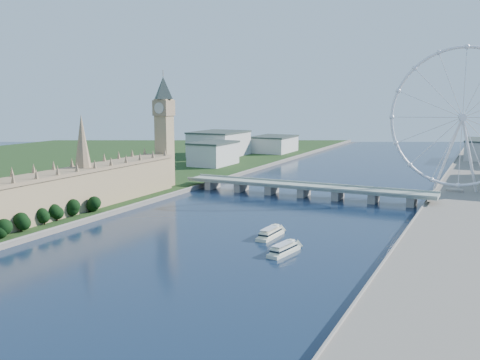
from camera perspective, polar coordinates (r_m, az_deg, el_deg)
The scene contains 8 objects.
ground at distance 217.13m, azimuth -21.06°, elevation -15.08°, with size 2000.00×2000.00×0.00m, color #183045.
parliament_range at distance 415.63m, azimuth -16.28°, elevation -0.74°, with size 24.00×200.00×70.00m.
big_ben at distance 495.64m, azimuth -8.12°, elevation 6.65°, with size 20.02×20.02×110.00m.
westminster_bridge at distance 464.67m, azimuth 6.84°, elevation -0.92°, with size 220.00×22.00×9.50m.
london_eye at distance 489.37m, azimuth 22.64°, elevation 6.13°, with size 113.60×39.12×124.30m.
city_skyline at distance 705.14m, azimuth 16.83°, elevation 3.00°, with size 505.00×280.00×32.00m.
tour_boat_near at distance 331.04m, azimuth 3.25°, elevation -6.12°, with size 7.57×29.63×6.55m, color beige, non-canonical shape.
tour_boat_far at distance 298.56m, azimuth 4.69°, elevation -7.83°, with size 7.35×28.83×6.36m, color beige, non-canonical shape.
Camera 1 is at (148.11, -133.12, 86.54)m, focal length 40.00 mm.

